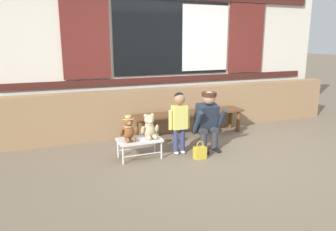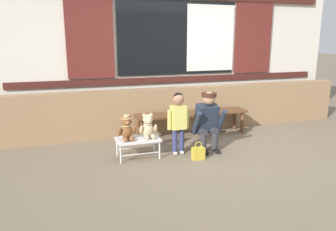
{
  "view_description": "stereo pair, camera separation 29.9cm",
  "coord_description": "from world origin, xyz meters",
  "px_view_note": "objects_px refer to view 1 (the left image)",
  "views": [
    {
      "loc": [
        -2.53,
        -4.13,
        1.73
      ],
      "look_at": [
        -0.66,
        0.5,
        0.55
      ],
      "focal_mm": 34.63,
      "sensor_mm": 36.0,
      "label": 1
    },
    {
      "loc": [
        -2.25,
        -4.24,
        1.73
      ],
      "look_at": [
        -0.66,
        0.5,
        0.55
      ],
      "focal_mm": 34.63,
      "sensor_mm": 36.0,
      "label": 2
    }
  ],
  "objects_px": {
    "child_standing": "(179,116)",
    "handbag_on_ground": "(200,152)",
    "small_display_bench": "(139,141)",
    "teddy_bear_with_hat": "(128,129)",
    "wooden_bench_long": "(190,115)",
    "adult_crouching": "(208,120)",
    "teddy_bear_plain": "(150,127)"
  },
  "relations": [
    {
      "from": "child_standing",
      "to": "handbag_on_ground",
      "type": "relative_size",
      "value": 3.52
    },
    {
      "from": "small_display_bench",
      "to": "teddy_bear_with_hat",
      "type": "xyz_separation_m",
      "value": [
        -0.16,
        0.0,
        0.21
      ]
    },
    {
      "from": "wooden_bench_long",
      "to": "adult_crouching",
      "type": "distance_m",
      "value": 0.84
    },
    {
      "from": "wooden_bench_long",
      "to": "child_standing",
      "type": "relative_size",
      "value": 2.19
    },
    {
      "from": "teddy_bear_with_hat",
      "to": "small_display_bench",
      "type": "bearing_deg",
      "value": -0.77
    },
    {
      "from": "child_standing",
      "to": "wooden_bench_long",
      "type": "bearing_deg",
      "value": 55.38
    },
    {
      "from": "child_standing",
      "to": "small_display_bench",
      "type": "bearing_deg",
      "value": 177.12
    },
    {
      "from": "teddy_bear_with_hat",
      "to": "handbag_on_ground",
      "type": "relative_size",
      "value": 1.34
    },
    {
      "from": "small_display_bench",
      "to": "child_standing",
      "type": "distance_m",
      "value": 0.71
    },
    {
      "from": "small_display_bench",
      "to": "adult_crouching",
      "type": "distance_m",
      "value": 1.14
    },
    {
      "from": "wooden_bench_long",
      "to": "teddy_bear_with_hat",
      "type": "bearing_deg",
      "value": -149.52
    },
    {
      "from": "teddy_bear_plain",
      "to": "handbag_on_ground",
      "type": "distance_m",
      "value": 0.84
    },
    {
      "from": "child_standing",
      "to": "teddy_bear_with_hat",
      "type": "bearing_deg",
      "value": 177.55
    },
    {
      "from": "child_standing",
      "to": "handbag_on_ground",
      "type": "xyz_separation_m",
      "value": [
        0.2,
        -0.32,
        -0.5
      ]
    },
    {
      "from": "teddy_bear_with_hat",
      "to": "wooden_bench_long",
      "type": "bearing_deg",
      "value": 30.48
    },
    {
      "from": "wooden_bench_long",
      "to": "child_standing",
      "type": "height_order",
      "value": "child_standing"
    },
    {
      "from": "small_display_bench",
      "to": "wooden_bench_long",
      "type": "bearing_deg",
      "value": 33.77
    },
    {
      "from": "teddy_bear_with_hat",
      "to": "adult_crouching",
      "type": "xyz_separation_m",
      "value": [
        1.28,
        -0.02,
        0.01
      ]
    },
    {
      "from": "teddy_bear_plain",
      "to": "adult_crouching",
      "type": "xyz_separation_m",
      "value": [
        0.96,
        -0.02,
        0.02
      ]
    },
    {
      "from": "wooden_bench_long",
      "to": "handbag_on_ground",
      "type": "distance_m",
      "value": 1.25
    },
    {
      "from": "child_standing",
      "to": "handbag_on_ground",
      "type": "distance_m",
      "value": 0.62
    },
    {
      "from": "teddy_bear_with_hat",
      "to": "adult_crouching",
      "type": "height_order",
      "value": "adult_crouching"
    },
    {
      "from": "teddy_bear_with_hat",
      "to": "handbag_on_ground",
      "type": "xyz_separation_m",
      "value": [
        0.98,
        -0.36,
        -0.38
      ]
    },
    {
      "from": "teddy_bear_plain",
      "to": "handbag_on_ground",
      "type": "relative_size",
      "value": 1.34
    },
    {
      "from": "child_standing",
      "to": "adult_crouching",
      "type": "relative_size",
      "value": 1.01
    },
    {
      "from": "teddy_bear_plain",
      "to": "handbag_on_ground",
      "type": "xyz_separation_m",
      "value": [
        0.66,
        -0.35,
        -0.37
      ]
    },
    {
      "from": "handbag_on_ground",
      "to": "wooden_bench_long",
      "type": "bearing_deg",
      "value": 71.78
    },
    {
      "from": "small_display_bench",
      "to": "teddy_bear_plain",
      "type": "height_order",
      "value": "teddy_bear_plain"
    },
    {
      "from": "teddy_bear_with_hat",
      "to": "adult_crouching",
      "type": "bearing_deg",
      "value": -1.04
    },
    {
      "from": "small_display_bench",
      "to": "handbag_on_ground",
      "type": "relative_size",
      "value": 2.35
    },
    {
      "from": "small_display_bench",
      "to": "teddy_bear_plain",
      "type": "bearing_deg",
      "value": 0.51
    },
    {
      "from": "teddy_bear_with_hat",
      "to": "child_standing",
      "type": "relative_size",
      "value": 0.38
    }
  ]
}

